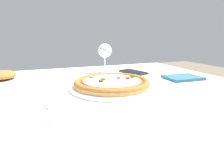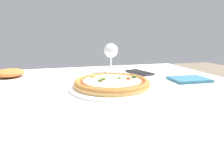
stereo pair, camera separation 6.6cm
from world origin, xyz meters
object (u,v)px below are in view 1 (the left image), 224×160
at_px(dining_table, 103,114).
at_px(pizza_plate, 112,84).
at_px(cell_phone, 133,72).
at_px(side_plate, 1,78).
at_px(fork, 52,111).
at_px(wine_glass_far_left, 105,52).

bearing_deg(dining_table, pizza_plate, -43.49).
relative_size(dining_table, cell_phone, 7.03).
relative_size(cell_phone, side_plate, 0.77).
bearing_deg(fork, dining_table, 42.65).
xyz_separation_m(dining_table, cell_phone, (0.23, 0.19, 0.11)).
bearing_deg(pizza_plate, cell_phone, 47.83).
height_order(fork, side_plate, side_plate).
distance_m(cell_phone, side_plate, 0.59).
height_order(dining_table, cell_phone, cell_phone).
xyz_separation_m(pizza_plate, side_plate, (-0.38, 0.25, 0.00)).
relative_size(dining_table, fork, 6.54).
xyz_separation_m(pizza_plate, wine_glass_far_left, (0.07, 0.29, 0.09)).
bearing_deg(cell_phone, pizza_plate, -132.17).
bearing_deg(fork, side_plate, 113.10).
bearing_deg(fork, wine_glass_far_left, 56.42).
height_order(pizza_plate, side_plate, side_plate).
xyz_separation_m(dining_table, pizza_plate, (0.03, -0.03, 0.12)).
bearing_deg(fork, cell_phone, 41.47).
bearing_deg(side_plate, cell_phone, -3.06).
distance_m(dining_table, pizza_plate, 0.13).
bearing_deg(side_plate, dining_table, -32.34).
relative_size(pizza_plate, side_plate, 1.46).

